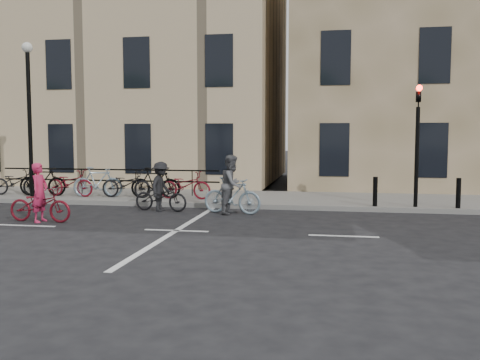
% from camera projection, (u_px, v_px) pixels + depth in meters
% --- Properties ---
extents(ground, '(120.00, 120.00, 0.00)m').
position_uv_depth(ground, '(176.00, 231.00, 13.00)').
color(ground, black).
rests_on(ground, ground).
extents(sidewalk, '(46.00, 4.00, 0.15)m').
position_uv_depth(sidewalk, '(119.00, 196.00, 19.57)').
color(sidewalk, slate).
rests_on(sidewalk, ground).
extents(building_east, '(14.00, 10.00, 12.00)m').
position_uv_depth(building_east, '(456.00, 48.00, 23.64)').
color(building_east, '#8B7754').
rests_on(building_east, sidewalk).
extents(building_west, '(20.00, 10.00, 10.00)m').
position_uv_depth(building_west, '(79.00, 78.00, 26.87)').
color(building_west, tan).
rests_on(building_west, sidewalk).
extents(traffic_light, '(0.18, 0.30, 3.90)m').
position_uv_depth(traffic_light, '(418.00, 130.00, 15.96)').
color(traffic_light, black).
rests_on(traffic_light, sidewalk).
extents(lamp_post, '(0.36, 0.36, 5.28)m').
position_uv_depth(lamp_post, '(29.00, 100.00, 18.15)').
color(lamp_post, black).
rests_on(lamp_post, sidewalk).
extents(bollard_east, '(0.14, 0.14, 0.90)m').
position_uv_depth(bollard_east, '(375.00, 192.00, 16.24)').
color(bollard_east, black).
rests_on(bollard_east, sidewalk).
extents(bollard_west, '(0.14, 0.14, 0.90)m').
position_uv_depth(bollard_west, '(458.00, 193.00, 15.82)').
color(bollard_west, black).
rests_on(bollard_west, sidewalk).
extents(parked_bikes, '(8.30, 1.23, 1.05)m').
position_uv_depth(parked_bikes, '(98.00, 183.00, 18.64)').
color(parked_bikes, black).
rests_on(parked_bikes, sidewalk).
extents(cyclist_pink, '(1.80, 0.68, 1.58)m').
position_uv_depth(cyclist_pink, '(40.00, 202.00, 14.25)').
color(cyclist_pink, maroon).
rests_on(cyclist_pink, ground).
extents(cyclist_grey, '(1.87, 0.96, 1.74)m').
position_uv_depth(cyclist_grey, '(232.00, 190.00, 15.68)').
color(cyclist_grey, '#7D94A3').
rests_on(cyclist_grey, ground).
extents(cyclist_dark, '(1.76, 1.04, 1.51)m').
position_uv_depth(cyclist_dark, '(161.00, 192.00, 16.24)').
color(cyclist_dark, black).
rests_on(cyclist_dark, ground).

